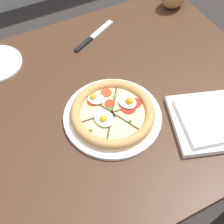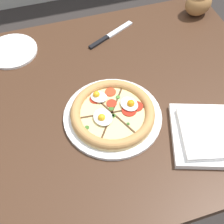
% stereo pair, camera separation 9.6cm
% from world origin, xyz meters
% --- Properties ---
extents(ground_plane, '(12.00, 12.00, 0.00)m').
position_xyz_m(ground_plane, '(0.00, 0.00, 0.00)').
color(ground_plane, '#2D2826').
extents(dining_table, '(1.16, 0.89, 0.75)m').
position_xyz_m(dining_table, '(0.00, 0.00, 0.64)').
color(dining_table, '#422819').
rests_on(dining_table, ground_plane).
extents(pizza, '(0.31, 0.31, 0.05)m').
position_xyz_m(pizza, '(-0.00, -0.08, 0.77)').
color(pizza, white).
rests_on(pizza, dining_table).
extents(napkin_folded, '(0.32, 0.29, 0.04)m').
position_xyz_m(napkin_folded, '(0.27, -0.24, 0.77)').
color(napkin_folded, white).
rests_on(napkin_folded, dining_table).
extents(knife_main, '(0.21, 0.12, 0.01)m').
position_xyz_m(knife_main, '(0.11, 0.30, 0.76)').
color(knife_main, silver).
rests_on(knife_main, dining_table).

